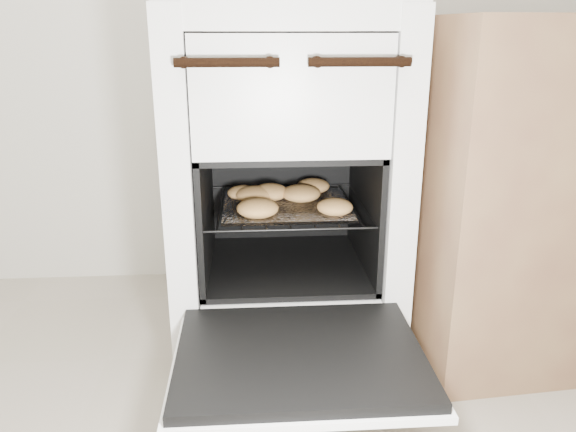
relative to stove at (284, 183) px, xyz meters
name	(u,v)px	position (x,y,z in m)	size (l,w,h in m)	color
stove	(284,183)	(0.00, 0.00, 0.00)	(0.55, 0.62, 0.85)	white
oven_door	(300,358)	(0.00, -0.47, -0.23)	(0.50, 0.39, 0.04)	black
oven_rack	(286,205)	(0.00, -0.06, -0.04)	(0.40, 0.39, 0.01)	black
foil_sheet	(286,205)	(0.00, -0.08, -0.04)	(0.31, 0.28, 0.01)	white
baked_rolls	(281,196)	(-0.01, -0.08, -0.01)	(0.33, 0.30, 0.04)	tan
counter	(564,186)	(0.72, -0.07, 0.00)	(0.83, 0.55, 0.83)	brown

